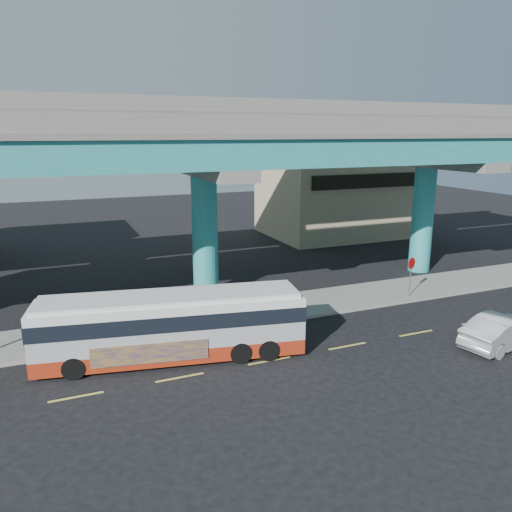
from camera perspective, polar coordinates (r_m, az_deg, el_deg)
name	(u,v)px	position (r m, az deg, el deg)	size (l,w,h in m)	color
ground	(267,358)	(22.54, 1.22, -11.58)	(120.00, 120.00, 0.00)	black
sidewalk	(226,316)	(27.23, -3.49, -6.81)	(70.00, 4.00, 0.15)	gray
lane_markings	(269,361)	(22.29, 1.54, -11.87)	(58.00, 0.12, 0.01)	#D8C64C
viaduct	(202,143)	(28.91, -6.18, 12.73)	(52.00, 12.40, 11.70)	teal
building_beige	(340,198)	(49.56, 9.63, 6.56)	(14.00, 10.23, 7.00)	tan
transit_bus	(172,324)	(22.19, -9.60, -7.66)	(11.76, 4.51, 2.95)	#992912
sedan	(503,331)	(26.04, 26.42, -7.65)	(4.96, 2.52, 1.56)	#ABACB0
stop_sign	(411,269)	(30.98, 17.32, -1.38)	(0.69, 0.25, 2.40)	gray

